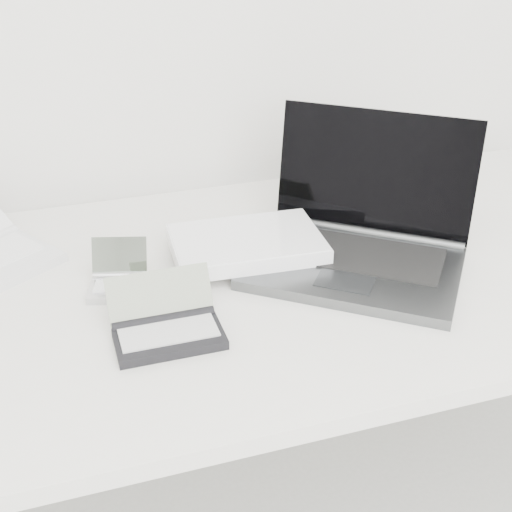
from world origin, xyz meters
name	(u,v)px	position (x,y,z in m)	size (l,w,h in m)	color
desk	(265,294)	(0.00, 1.55, 0.68)	(1.60, 0.80, 0.73)	white
laptop_large	(322,241)	(0.11, 1.56, 0.77)	(0.57, 0.47, 0.25)	#535557
pda_silver	(118,280)	(-0.26, 1.58, 0.75)	(0.12, 0.13, 0.08)	silver
palmtop_charcoal	(167,327)	(-0.21, 1.41, 0.75)	(0.17, 0.14, 0.08)	black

